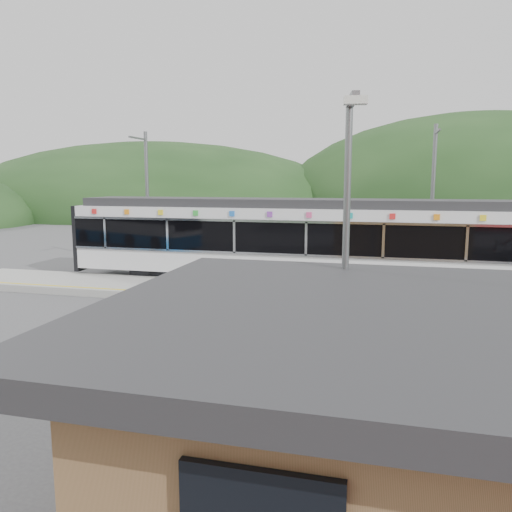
# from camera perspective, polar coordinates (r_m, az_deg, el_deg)

# --- Properties ---
(ground) EXTENTS (120.00, 120.00, 0.00)m
(ground) POSITION_cam_1_polar(r_m,az_deg,el_deg) (16.59, -3.42, -7.24)
(ground) COLOR #4C4C4F
(ground) RESTS_ON ground
(hills) EXTENTS (146.00, 149.00, 26.00)m
(hills) POSITION_cam_1_polar(r_m,az_deg,el_deg) (21.01, 17.56, -4.24)
(hills) COLOR #1E3D19
(hills) RESTS_ON ground
(platform) EXTENTS (26.00, 3.20, 0.30)m
(platform) POSITION_cam_1_polar(r_m,az_deg,el_deg) (19.62, -0.48, -4.28)
(platform) COLOR #9E9E99
(platform) RESTS_ON ground
(yellow_line) EXTENTS (26.00, 0.10, 0.01)m
(yellow_line) POSITION_cam_1_polar(r_m,az_deg,el_deg) (18.37, -1.52, -4.69)
(yellow_line) COLOR yellow
(yellow_line) RESTS_ON platform
(train) EXTENTS (20.44, 3.01, 3.74)m
(train) POSITION_cam_1_polar(r_m,az_deg,el_deg) (21.61, 5.07, 2.03)
(train) COLOR black
(train) RESTS_ON ground
(catenary_mast_west) EXTENTS (0.18, 1.80, 7.00)m
(catenary_mast_west) POSITION_cam_1_polar(r_m,az_deg,el_deg) (26.58, -12.34, 6.52)
(catenary_mast_west) COLOR slate
(catenary_mast_west) RESTS_ON ground
(catenary_mast_east) EXTENTS (0.18, 1.80, 7.00)m
(catenary_mast_east) POSITION_cam_1_polar(r_m,az_deg,el_deg) (23.86, 19.50, 6.01)
(catenary_mast_east) COLOR slate
(catenary_mast_east) RESTS_ON ground
(station_shelter) EXTENTS (9.20, 6.20, 3.00)m
(station_shelter) POSITION_cam_1_polar(r_m,az_deg,el_deg) (6.95, 23.07, -17.44)
(station_shelter) COLOR brown
(station_shelter) RESTS_ON ground
(lamp_post) EXTENTS (0.37, 1.06, 5.89)m
(lamp_post) POSITION_cam_1_polar(r_m,az_deg,el_deg) (8.67, 10.18, 1.81)
(lamp_post) COLOR slate
(lamp_post) RESTS_ON ground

